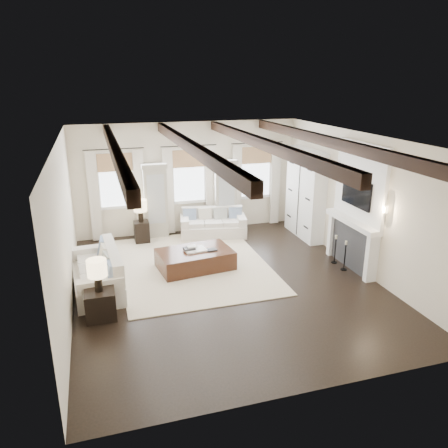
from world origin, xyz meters
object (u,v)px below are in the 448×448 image
object	(u,v)px
sofa_back	(213,225)
side_table_front	(100,304)
sofa_left	(100,274)
side_table_back	(142,232)
ottoman	(195,259)

from	to	relation	value
sofa_back	side_table_front	distance (m)	5.02
sofa_back	side_table_front	world-z (taller)	sofa_back
side_table_front	sofa_left	bearing A→B (deg)	88.59
sofa_left	side_table_back	world-z (taller)	sofa_left
sofa_left	ottoman	xyz separation A→B (m)	(2.21, 0.47, -0.13)
sofa_back	side_table_front	xyz separation A→B (m)	(-3.26, -3.81, -0.04)
sofa_left	ottoman	size ratio (longest dim) A/B	1.25
ottoman	sofa_back	bearing A→B (deg)	57.17
sofa_left	side_table_back	bearing A→B (deg)	65.47
side_table_front	side_table_back	xyz separation A→B (m)	(1.22, 3.85, 0.02)
sofa_back	side_table_front	size ratio (longest dim) A/B	3.53
sofa_back	side_table_front	bearing A→B (deg)	-130.53
sofa_left	side_table_back	xyz separation A→B (m)	(1.19, 2.61, -0.06)
sofa_back	sofa_left	bearing A→B (deg)	-141.44
side_table_front	sofa_back	bearing A→B (deg)	49.47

